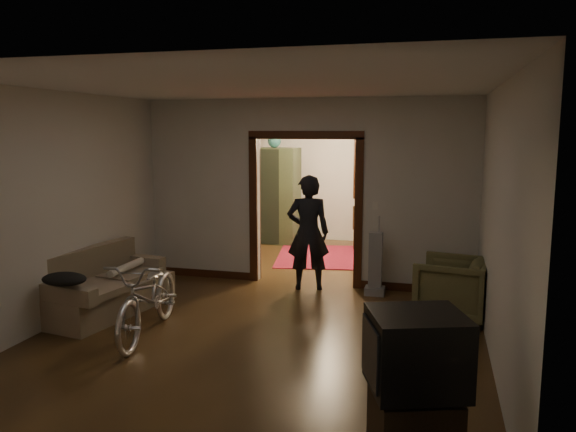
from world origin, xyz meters
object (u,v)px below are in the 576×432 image
(person, at_px, (308,233))
(desk, at_px, (388,232))
(sofa, at_px, (107,281))
(armchair, at_px, (452,288))
(locker, at_px, (275,196))
(bicycle, at_px, (149,297))

(person, relative_size, desk, 1.92)
(sofa, xyz_separation_m, armchair, (4.28, 0.90, -0.03))
(armchair, height_order, locker, locker)
(sofa, relative_size, person, 1.05)
(bicycle, bearing_deg, person, 52.29)
(person, height_order, desk, person)
(sofa, xyz_separation_m, bicycle, (0.94, -0.61, 0.05))
(bicycle, relative_size, armchair, 2.06)
(person, distance_m, desk, 3.35)
(desk, bearing_deg, bicycle, -101.98)
(bicycle, height_order, locker, locker)
(locker, xyz_separation_m, desk, (2.35, -0.02, -0.66))
(sofa, bearing_deg, locker, 90.34)
(person, bearing_deg, desk, -119.64)
(sofa, relative_size, bicycle, 1.02)
(sofa, relative_size, armchair, 2.11)
(person, bearing_deg, locker, -79.57)
(sofa, bearing_deg, armchair, 21.52)
(armchair, relative_size, locker, 0.43)
(bicycle, height_order, desk, bicycle)
(locker, bearing_deg, sofa, -94.40)
(sofa, xyz_separation_m, person, (2.25, 1.72, 0.44))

